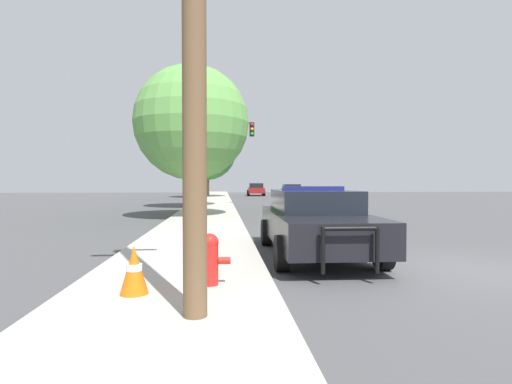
% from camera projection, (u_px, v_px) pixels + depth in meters
% --- Properties ---
extents(ground_plane, '(110.00, 110.00, 0.00)m').
position_uv_depth(ground_plane, '(458.00, 270.00, 7.44)').
color(ground_plane, '#474749').
extents(sidewalk_left, '(3.00, 110.00, 0.13)m').
position_uv_depth(sidewalk_left, '(181.00, 272.00, 7.00)').
color(sidewalk_left, '#ADA89E').
rests_on(sidewalk_left, ground_plane).
extents(police_car, '(2.21, 5.06, 1.54)m').
position_uv_depth(police_car, '(315.00, 221.00, 8.92)').
color(police_car, black).
rests_on(police_car, ground_plane).
extents(fire_hydrant, '(0.61, 0.27, 0.76)m').
position_uv_depth(fire_hydrant, '(210.00, 258.00, 5.84)').
color(fire_hydrant, red).
rests_on(fire_hydrant, sidewalk_left).
extents(traffic_light, '(3.55, 0.35, 5.53)m').
position_uv_depth(traffic_light, '(221.00, 145.00, 25.88)').
color(traffic_light, '#424247').
rests_on(traffic_light, sidewalk_left).
extents(car_background_distant, '(2.13, 4.12, 1.48)m').
position_uv_depth(car_background_distant, '(256.00, 189.00, 46.99)').
color(car_background_distant, maroon).
rests_on(car_background_distant, ground_plane).
extents(car_background_oncoming, '(2.18, 4.42, 1.42)m').
position_uv_depth(car_background_oncoming, '(292.00, 191.00, 36.78)').
color(car_background_oncoming, '#474C51').
rests_on(car_background_oncoming, ground_plane).
extents(tree_sidewalk_mid, '(4.86, 4.86, 7.16)m').
position_uv_depth(tree_sidewalk_mid, '(194.00, 131.00, 24.93)').
color(tree_sidewalk_mid, brown).
rests_on(tree_sidewalk_mid, sidewalk_left).
extents(tree_sidewalk_near, '(5.06, 5.06, 6.66)m').
position_uv_depth(tree_sidewalk_near, '(192.00, 123.00, 17.65)').
color(tree_sidewalk_near, brown).
rests_on(tree_sidewalk_near, sidewalk_left).
extents(tree_sidewalk_far, '(6.02, 6.02, 7.71)m').
position_uv_depth(tree_sidewalk_far, '(207.00, 151.00, 41.14)').
color(tree_sidewalk_far, brown).
rests_on(tree_sidewalk_far, sidewalk_left).
extents(traffic_cone, '(0.38, 0.38, 0.65)m').
position_uv_depth(traffic_cone, '(134.00, 270.00, 5.37)').
color(traffic_cone, orange).
rests_on(traffic_cone, sidewalk_left).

